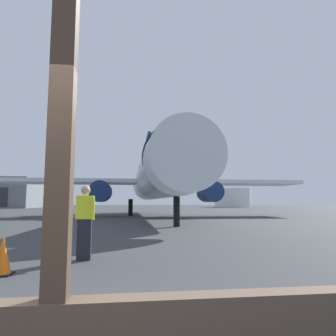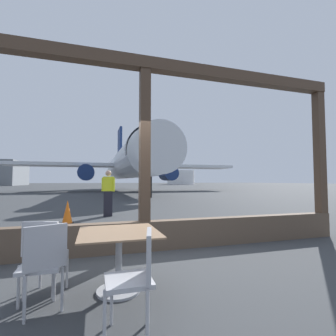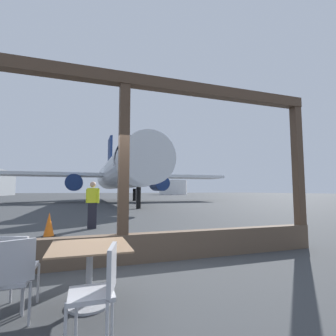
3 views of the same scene
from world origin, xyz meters
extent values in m
plane|color=#383A3D|center=(0.00, 40.00, 0.00)|extent=(220.00, 220.00, 0.00)
cube|color=brown|center=(0.00, 0.00, 0.28)|extent=(9.05, 0.24, 0.56)
cube|color=#4C3828|center=(0.00, 0.00, 3.67)|extent=(9.05, 0.24, 0.24)
cube|color=#4C3828|center=(0.00, 0.00, 1.78)|extent=(0.20, 0.20, 3.55)
cube|color=#4C3828|center=(4.42, 0.00, 1.78)|extent=(0.20, 0.20, 3.55)
cube|color=#8C6B4C|center=(-0.64, -1.62, 0.71)|extent=(0.94, 0.94, 0.02)
cylinder|color=#9EA0A5|center=(-0.64, -1.62, 0.35)|extent=(0.08, 0.08, 0.70)
cylinder|color=#9EA0A5|center=(-0.64, -1.62, 0.01)|extent=(0.52, 0.52, 0.03)
cube|color=#B2B2B7|center=(-0.64, -2.50, 0.47)|extent=(0.40, 0.40, 0.04)
cube|color=#B2B2B7|center=(-0.46, -2.54, 0.69)|extent=(0.13, 0.40, 0.40)
cylinder|color=#B2B2B7|center=(-0.84, -2.62, 0.23)|extent=(0.03, 0.03, 0.47)
cylinder|color=#B2B2B7|center=(-0.77, -2.29, 0.23)|extent=(0.03, 0.03, 0.47)
cylinder|color=#B2B2B7|center=(-0.51, -2.70, 0.23)|extent=(0.03, 0.03, 0.47)
cylinder|color=#B2B2B7|center=(-0.44, -2.37, 0.23)|extent=(0.03, 0.03, 0.47)
cube|color=#B2B2B7|center=(-1.46, -1.43, 0.47)|extent=(0.40, 0.40, 0.04)
cube|color=#B2B2B7|center=(-1.52, -1.61, 0.69)|extent=(0.39, 0.16, 0.39)
cylinder|color=#B2B2B7|center=(-1.57, -1.22, 0.24)|extent=(0.03, 0.03, 0.47)
cylinder|color=#B2B2B7|center=(-1.25, -1.32, 0.24)|extent=(0.03, 0.03, 0.47)
cylinder|color=#B2B2B7|center=(-1.35, -1.65, 0.24)|extent=(0.03, 0.03, 0.47)
cube|color=#B2B2B7|center=(-1.46, -1.81, 0.45)|extent=(0.40, 0.40, 0.04)
cube|color=#B2B2B7|center=(-1.39, -1.98, 0.68)|extent=(0.38, 0.19, 0.43)
cylinder|color=#B2B2B7|center=(-1.37, -1.59, 0.22)|extent=(0.03, 0.03, 0.45)
cylinder|color=#B2B2B7|center=(-1.24, -1.90, 0.22)|extent=(0.03, 0.03, 0.45)
cylinder|color=silver|center=(3.29, 26.85, 3.62)|extent=(3.90, 26.85, 3.90)
cone|color=silver|center=(3.29, 12.12, 3.62)|extent=(3.70, 2.60, 3.70)
cylinder|color=black|center=(3.29, 14.02, 3.77)|extent=(3.97, 0.90, 3.97)
cube|color=silver|center=(-4.42, 27.57, 3.32)|extent=(13.47, 4.20, 0.36)
cube|color=silver|center=(11.00, 27.57, 3.32)|extent=(13.47, 4.20, 0.36)
cylinder|color=navy|center=(-1.86, 26.17, 2.32)|extent=(1.90, 3.20, 1.90)
cylinder|color=navy|center=(8.44, 26.17, 2.32)|extent=(1.90, 3.20, 1.90)
cube|color=navy|center=(3.29, 38.77, 7.96)|extent=(0.36, 4.40, 5.20)
cylinder|color=black|center=(3.29, 14.32, 0.83)|extent=(0.36, 0.36, 1.67)
cylinder|color=black|center=(0.89, 28.57, 0.83)|extent=(0.44, 0.44, 1.67)
cylinder|color=black|center=(5.69, 28.57, 0.83)|extent=(0.44, 0.44, 1.67)
cube|color=black|center=(-0.43, 4.87, 0.47)|extent=(0.32, 0.20, 0.95)
cube|color=yellow|center=(-0.43, 4.87, 1.23)|extent=(0.40, 0.22, 0.55)
sphere|color=tan|center=(-0.43, 4.87, 1.63)|extent=(0.22, 0.22, 0.22)
cylinder|color=yellow|center=(-0.23, 4.73, 1.20)|extent=(0.09, 0.09, 0.52)
cylinder|color=yellow|center=(-0.62, 5.02, 1.20)|extent=(0.09, 0.09, 0.52)
cone|color=orange|center=(-1.72, 3.54, 0.37)|extent=(0.32, 0.32, 0.73)
cube|color=black|center=(-1.72, 3.54, 0.01)|extent=(0.36, 0.36, 0.03)
cylinder|color=white|center=(29.42, 79.56, 2.53)|extent=(9.94, 9.94, 5.05)
camera|label=1|loc=(0.57, -2.67, 1.34)|focal=32.83mm
camera|label=2|loc=(-0.94, -4.69, 1.34)|focal=26.09mm
camera|label=3|loc=(-0.73, -4.96, 1.41)|focal=26.73mm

